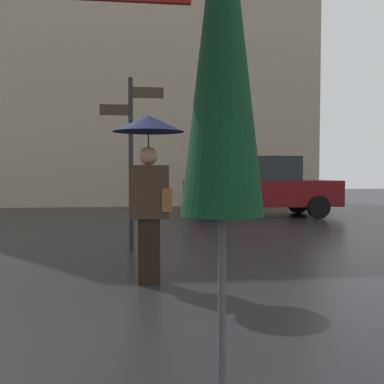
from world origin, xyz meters
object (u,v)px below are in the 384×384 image
(folded_patio_umbrella_far, at_px, (223,50))
(street_signpost, at_px, (131,146))
(pedestrian_with_umbrella, at_px, (149,161))
(parked_car_left, at_px, (259,186))

(folded_patio_umbrella_far, height_order, street_signpost, street_signpost)
(pedestrian_with_umbrella, xyz_separation_m, parked_car_left, (3.58, 7.84, -0.57))
(folded_patio_umbrella_far, relative_size, parked_car_left, 0.61)
(pedestrian_with_umbrella, bearing_deg, parked_car_left, -55.94)
(street_signpost, bearing_deg, parked_car_left, 55.40)
(folded_patio_umbrella_far, bearing_deg, parked_car_left, 73.45)
(folded_patio_umbrella_far, xyz_separation_m, parked_car_left, (3.38, 11.39, -0.98))
(street_signpost, bearing_deg, pedestrian_with_umbrella, -84.75)
(pedestrian_with_umbrella, distance_m, parked_car_left, 8.63)
(parked_car_left, bearing_deg, folded_patio_umbrella_far, 79.31)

